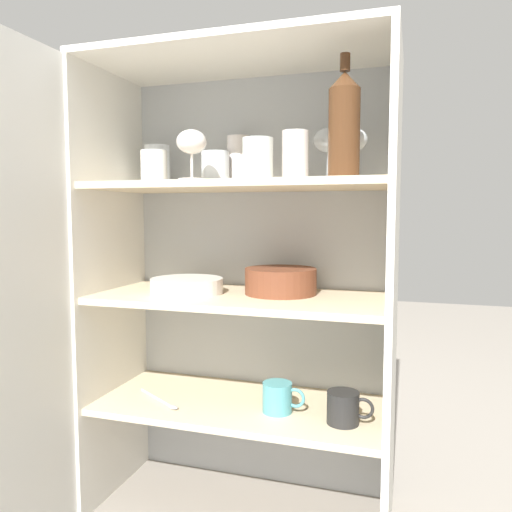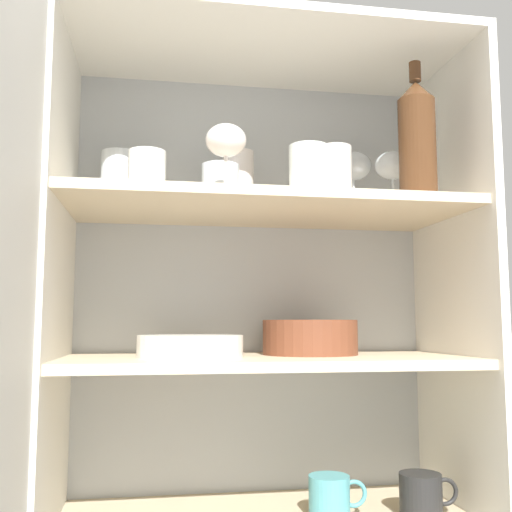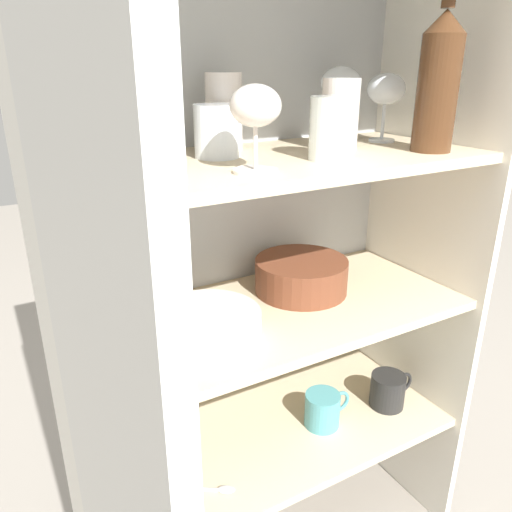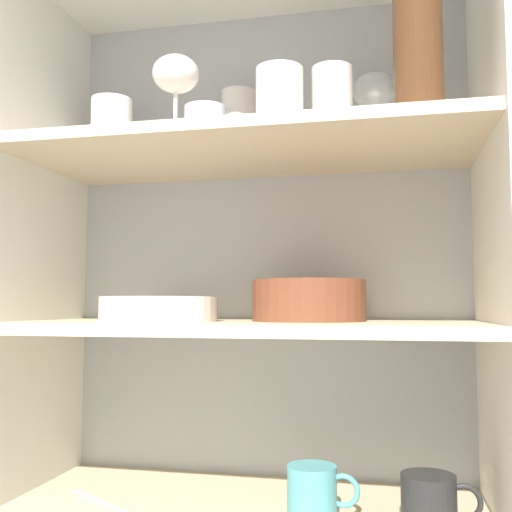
% 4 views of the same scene
% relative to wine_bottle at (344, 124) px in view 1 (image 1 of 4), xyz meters
% --- Properties ---
extents(cupboard_back_panel, '(0.87, 0.02, 1.32)m').
position_rel_wine_bottle_xyz_m(cupboard_back_panel, '(-0.31, 0.29, -0.45)').
color(cupboard_back_panel, '#B2B7BC').
rests_on(cupboard_back_panel, ground_plane).
extents(cupboard_side_left, '(0.02, 0.40, 1.32)m').
position_rel_wine_bottle_xyz_m(cupboard_side_left, '(-0.73, 0.10, -0.45)').
color(cupboard_side_left, white).
rests_on(cupboard_side_left, ground_plane).
extents(cupboard_side_right, '(0.02, 0.40, 1.32)m').
position_rel_wine_bottle_xyz_m(cupboard_side_right, '(0.12, 0.10, -0.45)').
color(cupboard_side_right, white).
rests_on(cupboard_side_right, ground_plane).
extents(cupboard_top_panel, '(0.87, 0.40, 0.02)m').
position_rel_wine_bottle_xyz_m(cupboard_top_panel, '(-0.31, 0.10, 0.22)').
color(cupboard_top_panel, white).
rests_on(cupboard_top_panel, cupboard_side_left).
extents(shelf_board_lower, '(0.84, 0.37, 0.02)m').
position_rel_wine_bottle_xyz_m(shelf_board_lower, '(-0.31, 0.10, -0.79)').
color(shelf_board_lower, beige).
extents(shelf_board_middle, '(0.84, 0.37, 0.02)m').
position_rel_wine_bottle_xyz_m(shelf_board_middle, '(-0.31, 0.10, -0.46)').
color(shelf_board_middle, beige).
extents(shelf_board_upper, '(0.84, 0.37, 0.02)m').
position_rel_wine_bottle_xyz_m(shelf_board_upper, '(-0.31, 0.10, -0.14)').
color(shelf_board_upper, beige).
extents(cupboard_door, '(0.02, 0.43, 1.32)m').
position_rel_wine_bottle_xyz_m(cupboard_door, '(-0.74, -0.32, -0.45)').
color(cupboard_door, silver).
rests_on(cupboard_door, ground_plane).
extents(tumbler_glass_0, '(0.08, 0.08, 0.09)m').
position_rel_wine_bottle_xyz_m(tumbler_glass_0, '(-0.56, 0.06, -0.08)').
color(tumbler_glass_0, white).
rests_on(tumbler_glass_0, shelf_board_upper).
extents(tumbler_glass_1, '(0.08, 0.08, 0.13)m').
position_rel_wine_bottle_xyz_m(tumbler_glass_1, '(-0.62, 0.20, -0.07)').
color(tumbler_glass_1, white).
rests_on(tumbler_glass_1, shelf_board_upper).
extents(tumbler_glass_2, '(0.07, 0.07, 0.15)m').
position_rel_wine_bottle_xyz_m(tumbler_glass_2, '(-0.35, 0.22, -0.06)').
color(tumbler_glass_2, silver).
rests_on(tumbler_glass_2, shelf_board_upper).
extents(tumbler_glass_3, '(0.08, 0.08, 0.11)m').
position_rel_wine_bottle_xyz_m(tumbler_glass_3, '(-0.23, 0.02, -0.08)').
color(tumbler_glass_3, white).
rests_on(tumbler_glass_3, shelf_board_upper).
extents(tumbler_glass_4, '(0.08, 0.08, 0.10)m').
position_rel_wine_bottle_xyz_m(tumbler_glass_4, '(-0.40, 0.15, -0.08)').
color(tumbler_glass_4, white).
rests_on(tumbler_glass_4, shelf_board_upper).
extents(tumbler_glass_5, '(0.07, 0.07, 0.14)m').
position_rel_wine_bottle_xyz_m(tumbler_glass_5, '(-0.15, 0.11, -0.06)').
color(tumbler_glass_5, silver).
rests_on(tumbler_glass_5, shelf_board_upper).
extents(wine_glass_0, '(0.08, 0.08, 0.15)m').
position_rel_wine_bottle_xyz_m(wine_glass_0, '(0.00, 0.14, -0.02)').
color(wine_glass_0, white).
rests_on(wine_glass_0, shelf_board_upper).
extents(wine_glass_1, '(0.08, 0.08, 0.14)m').
position_rel_wine_bottle_xyz_m(wine_glass_1, '(-0.41, -0.01, -0.03)').
color(wine_glass_1, silver).
rests_on(wine_glass_1, shelf_board_upper).
extents(wine_glass_2, '(0.09, 0.09, 0.16)m').
position_rel_wine_bottle_xyz_m(wine_glass_2, '(-0.07, 0.20, -0.01)').
color(wine_glass_2, white).
rests_on(wine_glass_2, shelf_board_upper).
extents(wine_bottle, '(0.08, 0.08, 0.30)m').
position_rel_wine_bottle_xyz_m(wine_bottle, '(0.00, 0.00, 0.00)').
color(wine_bottle, '#4C2D19').
rests_on(wine_bottle, shelf_board_upper).
extents(plate_stack_white, '(0.21, 0.21, 0.04)m').
position_rel_wine_bottle_xyz_m(plate_stack_white, '(-0.47, 0.08, -0.43)').
color(plate_stack_white, silver).
rests_on(plate_stack_white, shelf_board_middle).
extents(mixing_bowl_large, '(0.21, 0.21, 0.08)m').
position_rel_wine_bottle_xyz_m(mixing_bowl_large, '(-0.20, 0.15, -0.41)').
color(mixing_bowl_large, brown).
rests_on(mixing_bowl_large, shelf_board_middle).
extents(coffee_mug_primary, '(0.12, 0.08, 0.08)m').
position_rel_wine_bottle_xyz_m(coffee_mug_primary, '(-0.18, 0.06, -0.73)').
color(coffee_mug_primary, teal).
rests_on(coffee_mug_primary, shelf_board_lower).
extents(coffee_mug_extra_1, '(0.12, 0.09, 0.09)m').
position_rel_wine_bottle_xyz_m(coffee_mug_extra_1, '(0.01, 0.04, -0.73)').
color(coffee_mug_extra_1, black).
rests_on(coffee_mug_extra_1, shelf_board_lower).
extents(serving_spoon, '(0.18, 0.12, 0.01)m').
position_rel_wine_bottle_xyz_m(serving_spoon, '(-0.53, 0.03, -0.77)').
color(serving_spoon, silver).
rests_on(serving_spoon, shelf_board_lower).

